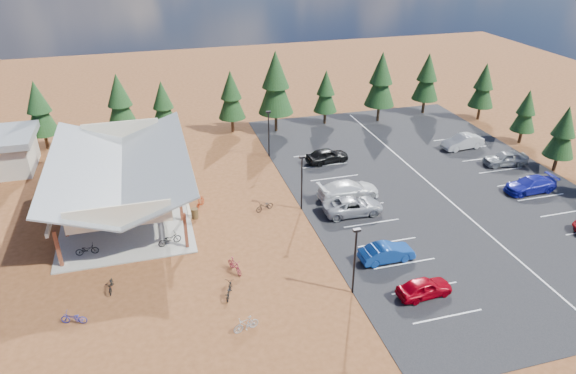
{
  "coord_description": "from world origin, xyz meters",
  "views": [
    {
      "loc": [
        -6.89,
        -35.81,
        22.75
      ],
      "look_at": [
        3.81,
        2.2,
        2.27
      ],
      "focal_mm": 32.0,
      "sensor_mm": 36.0,
      "label": 1
    }
  ],
  "objects_px": {
    "bike_3": "(115,171)",
    "car_0": "(424,287)",
    "bike_5": "(155,217)",
    "car_1": "(387,252)",
    "bike_13": "(246,324)",
    "bike_12": "(229,290)",
    "bike_7": "(134,166)",
    "bike_8": "(111,285)",
    "car_8": "(506,158)",
    "bike_1": "(89,212)",
    "bike_6": "(154,182)",
    "trash_bin_1": "(191,194)",
    "bike_pavilion": "(120,166)",
    "car_4": "(327,155)",
    "lamp_post_2": "(269,131)",
    "bike_11": "(235,265)",
    "car_9": "(462,142)",
    "bike_16": "(265,206)",
    "trash_bin_0": "(195,213)",
    "car_3": "(348,190)",
    "lamp_post_0": "(355,257)",
    "lamp_post_1": "(302,179)",
    "bike_0": "(87,250)",
    "bike_2": "(115,195)",
    "bike_4": "(170,239)",
    "bike_10": "(74,318)",
    "car_7": "(530,185)",
    "bike_15": "(200,202)",
    "car_2": "(353,206)"
  },
  "relations": [
    {
      "from": "trash_bin_1",
      "to": "bike_11",
      "type": "bearing_deg",
      "value": -81.47
    },
    {
      "from": "car_2",
      "to": "car_8",
      "type": "height_order",
      "value": "car_8"
    },
    {
      "from": "car_3",
      "to": "bike_12",
      "type": "bearing_deg",
      "value": 127.27
    },
    {
      "from": "bike_6",
      "to": "bike_11",
      "type": "xyz_separation_m",
      "value": [
        5.03,
        -15.36,
        0.04
      ]
    },
    {
      "from": "bike_8",
      "to": "bike_2",
      "type": "bearing_deg",
      "value": 92.55
    },
    {
      "from": "trash_bin_0",
      "to": "bike_0",
      "type": "distance_m",
      "value": 9.2
    },
    {
      "from": "bike_pavilion",
      "to": "bike_5",
      "type": "bearing_deg",
      "value": -57.81
    },
    {
      "from": "bike_6",
      "to": "car_9",
      "type": "relative_size",
      "value": 0.34
    },
    {
      "from": "bike_7",
      "to": "bike_8",
      "type": "bearing_deg",
      "value": 171.92
    },
    {
      "from": "car_4",
      "to": "bike_13",
      "type": "bearing_deg",
      "value": 141.87
    },
    {
      "from": "car_8",
      "to": "trash_bin_1",
      "type": "bearing_deg",
      "value": -84.34
    },
    {
      "from": "bike_16",
      "to": "car_3",
      "type": "xyz_separation_m",
      "value": [
        7.96,
        0.16,
        0.41
      ]
    },
    {
      "from": "bike_12",
      "to": "car_9",
      "type": "height_order",
      "value": "car_9"
    },
    {
      "from": "bike_pavilion",
      "to": "car_4",
      "type": "xyz_separation_m",
      "value": [
        20.52,
        3.74,
        -3.01
      ]
    },
    {
      "from": "bike_13",
      "to": "bike_12",
      "type": "bearing_deg",
      "value": 173.77
    },
    {
      "from": "lamp_post_0",
      "to": "lamp_post_1",
      "type": "bearing_deg",
      "value": 90.0
    },
    {
      "from": "bike_7",
      "to": "lamp_post_0",
      "type": "bearing_deg",
      "value": -152.12
    },
    {
      "from": "bike_8",
      "to": "trash_bin_0",
      "type": "bearing_deg",
      "value": 53.64
    },
    {
      "from": "bike_pavilion",
      "to": "bike_16",
      "type": "distance_m",
      "value": 13.02
    },
    {
      "from": "bike_16",
      "to": "bike_4",
      "type": "bearing_deg",
      "value": -88.58
    },
    {
      "from": "bike_15",
      "to": "car_2",
      "type": "xyz_separation_m",
      "value": [
        12.68,
        -4.72,
        0.27
      ]
    },
    {
      "from": "bike_4",
      "to": "car_8",
      "type": "xyz_separation_m",
      "value": [
        34.88,
        5.75,
        0.22
      ]
    },
    {
      "from": "bike_1",
      "to": "bike_16",
      "type": "bearing_deg",
      "value": -110.96
    },
    {
      "from": "bike_3",
      "to": "car_0",
      "type": "bearing_deg",
      "value": -127.09
    },
    {
      "from": "bike_5",
      "to": "car_1",
      "type": "xyz_separation_m",
      "value": [
        16.43,
        -10.38,
        0.18
      ]
    },
    {
      "from": "bike_5",
      "to": "car_0",
      "type": "xyz_separation_m",
      "value": [
        17.11,
        -14.82,
        0.15
      ]
    },
    {
      "from": "bike_12",
      "to": "bike_13",
      "type": "xyz_separation_m",
      "value": [
        0.46,
        -3.61,
        0.02
      ]
    },
    {
      "from": "lamp_post_2",
      "to": "bike_5",
      "type": "distance_m",
      "value": 16.78
    },
    {
      "from": "bike_11",
      "to": "car_8",
      "type": "relative_size",
      "value": 0.41
    },
    {
      "from": "lamp_post_2",
      "to": "car_4",
      "type": "height_order",
      "value": "lamp_post_2"
    },
    {
      "from": "bike_1",
      "to": "bike_6",
      "type": "bearing_deg",
      "value": -62.44
    },
    {
      "from": "bike_16",
      "to": "car_0",
      "type": "relative_size",
      "value": 0.45
    },
    {
      "from": "car_1",
      "to": "car_8",
      "type": "xyz_separation_m",
      "value": [
        19.36,
        12.24,
        0.08
      ]
    },
    {
      "from": "lamp_post_2",
      "to": "bike_4",
      "type": "xyz_separation_m",
      "value": [
        -11.68,
        -14.73,
        -2.38
      ]
    },
    {
      "from": "car_8",
      "to": "car_9",
      "type": "xyz_separation_m",
      "value": [
        -1.84,
        5.14,
        0.02
      ]
    },
    {
      "from": "bike_10",
      "to": "car_3",
      "type": "distance_m",
      "value": 25.37
    },
    {
      "from": "bike_13",
      "to": "bike_8",
      "type": "bearing_deg",
      "value": -141.56
    },
    {
      "from": "bike_8",
      "to": "bike_15",
      "type": "bearing_deg",
      "value": 56.2
    },
    {
      "from": "bike_4",
      "to": "bike_10",
      "type": "height_order",
      "value": "bike_4"
    },
    {
      "from": "car_9",
      "to": "bike_2",
      "type": "bearing_deg",
      "value": -91.83
    },
    {
      "from": "trash_bin_1",
      "to": "car_2",
      "type": "relative_size",
      "value": 0.17
    },
    {
      "from": "bike_11",
      "to": "car_9",
      "type": "xyz_separation_m",
      "value": [
        28.74,
        15.66,
        0.27
      ]
    },
    {
      "from": "bike_11",
      "to": "car_4",
      "type": "bearing_deg",
      "value": 31.69
    },
    {
      "from": "bike_5",
      "to": "car_7",
      "type": "bearing_deg",
      "value": -93.8
    },
    {
      "from": "car_2",
      "to": "bike_12",
      "type": "bearing_deg",
      "value": 125.15
    },
    {
      "from": "trash_bin_1",
      "to": "bike_13",
      "type": "height_order",
      "value": "bike_13"
    },
    {
      "from": "lamp_post_0",
      "to": "lamp_post_1",
      "type": "height_order",
      "value": "same"
    },
    {
      "from": "lamp_post_1",
      "to": "car_7",
      "type": "relative_size",
      "value": 1.03
    },
    {
      "from": "car_9",
      "to": "bike_16",
      "type": "bearing_deg",
      "value": -77.74
    },
    {
      "from": "trash_bin_1",
      "to": "bike_8",
      "type": "bearing_deg",
      "value": -119.85
    }
  ]
}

